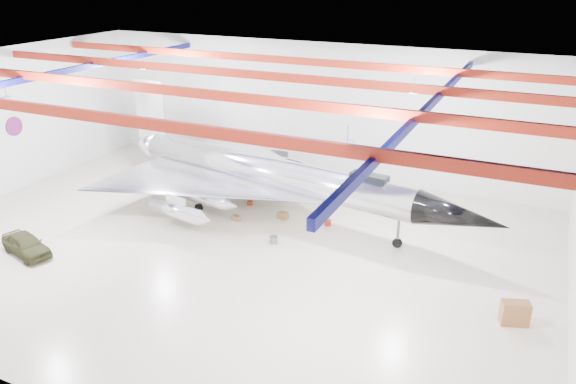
% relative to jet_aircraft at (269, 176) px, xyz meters
% --- Properties ---
extents(floor, '(40.00, 40.00, 0.00)m').
position_rel_jet_aircraft_xyz_m(floor, '(-0.31, -5.75, -2.75)').
color(floor, beige).
rests_on(floor, ground).
extents(wall_back, '(40.00, 0.00, 40.00)m').
position_rel_jet_aircraft_xyz_m(wall_back, '(-0.31, 9.25, 2.75)').
color(wall_back, silver).
rests_on(wall_back, floor).
extents(ceiling, '(40.00, 40.00, 0.00)m').
position_rel_jet_aircraft_xyz_m(ceiling, '(-0.31, -5.75, 8.25)').
color(ceiling, '#0A0F38').
rests_on(ceiling, wall_back).
extents(ceiling_structure, '(39.50, 29.50, 1.08)m').
position_rel_jet_aircraft_xyz_m(ceiling_structure, '(-0.31, -5.75, 7.57)').
color(ceiling_structure, maroon).
rests_on(ceiling_structure, ceiling).
extents(wall_roundel, '(0.10, 1.50, 1.50)m').
position_rel_jet_aircraft_xyz_m(wall_roundel, '(-20.25, -3.75, 2.25)').
color(wall_roundel, '#B21414').
rests_on(wall_roundel, wall_left).
extents(jet_aircraft, '(30.68, 19.99, 8.39)m').
position_rel_jet_aircraft_xyz_m(jet_aircraft, '(0.00, 0.00, 0.00)').
color(jet_aircraft, silver).
rests_on(jet_aircraft, floor).
extents(jeep, '(4.26, 2.61, 1.36)m').
position_rel_jet_aircraft_xyz_m(jeep, '(-10.68, -12.06, -2.07)').
color(jeep, '#313219').
rests_on(jeep, floor).
extents(desk, '(1.51, 1.10, 1.25)m').
position_rel_jet_aircraft_xyz_m(desk, '(17.19, -7.11, -2.13)').
color(desk, brown).
rests_on(desk, floor).
extents(crate_ply, '(0.52, 0.45, 0.31)m').
position_rel_jet_aircraft_xyz_m(crate_ply, '(-4.49, -2.57, -2.59)').
color(crate_ply, olive).
rests_on(crate_ply, floor).
extents(toolbox_red, '(0.48, 0.44, 0.27)m').
position_rel_jet_aircraft_xyz_m(toolbox_red, '(-1.91, 0.61, -2.61)').
color(toolbox_red, maroon).
rests_on(toolbox_red, floor).
extents(engine_drum, '(0.56, 0.56, 0.47)m').
position_rel_jet_aircraft_xyz_m(engine_drum, '(2.46, -4.27, -2.52)').
color(engine_drum, '#59595B').
rests_on(engine_drum, floor).
extents(parts_bin, '(0.76, 0.66, 0.47)m').
position_rel_jet_aircraft_xyz_m(parts_bin, '(1.38, -0.62, -2.52)').
color(parts_bin, olive).
rests_on(parts_bin, floor).
extents(crate_small, '(0.45, 0.39, 0.27)m').
position_rel_jet_aircraft_xyz_m(crate_small, '(-5.18, -0.02, -2.62)').
color(crate_small, '#59595B').
rests_on(crate_small, floor).
extents(tool_chest, '(0.58, 0.58, 0.41)m').
position_rel_jet_aircraft_xyz_m(tool_chest, '(4.66, -0.32, -2.55)').
color(tool_chest, maroon).
rests_on(tool_chest, floor).
extents(oil_barrel, '(0.64, 0.58, 0.36)m').
position_rel_jet_aircraft_xyz_m(oil_barrel, '(-1.42, -2.29, -2.57)').
color(oil_barrel, olive).
rests_on(oil_barrel, floor).
extents(spares_box, '(0.41, 0.41, 0.33)m').
position_rel_jet_aircraft_xyz_m(spares_box, '(-1.07, 3.33, -2.58)').
color(spares_box, '#59595B').
rests_on(spares_box, floor).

